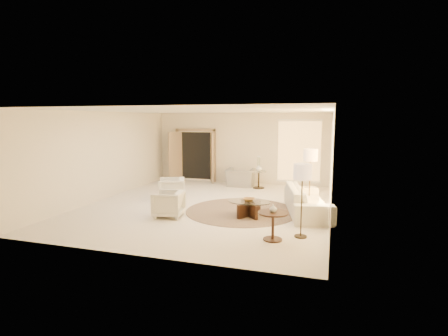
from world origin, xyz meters
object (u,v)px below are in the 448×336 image
(sofa, at_px, (307,200))
(bowl, at_px, (249,200))
(end_table, at_px, (273,221))
(accent_chair, at_px, (240,175))
(side_table, at_px, (259,178))
(coffee_table, at_px, (249,207))
(floor_lamp_near, at_px, (310,158))
(armchair_left, at_px, (172,188))
(floor_lamp_far, at_px, (302,175))
(armchair_right, at_px, (168,203))
(end_vase, at_px, (273,208))
(side_vase, at_px, (259,168))

(sofa, distance_m, bowl, 1.64)
(end_table, bearing_deg, bowl, 118.76)
(accent_chair, distance_m, side_table, 0.78)
(coffee_table, bearing_deg, floor_lamp_near, 48.33)
(sofa, distance_m, accent_chair, 4.25)
(armchair_left, relative_size, floor_lamp_far, 0.49)
(floor_lamp_near, bearing_deg, sofa, -90.00)
(sofa, relative_size, armchair_right, 3.36)
(sofa, xyz_separation_m, armchair_left, (-4.19, 0.28, 0.03))
(accent_chair, xyz_separation_m, end_vase, (2.17, -5.66, 0.24))
(armchair_right, xyz_separation_m, side_table, (1.52, 4.46, 0.01))
(floor_lamp_near, height_order, side_vase, floor_lamp_near)
(side_table, xyz_separation_m, floor_lamp_near, (1.97, -2.21, 1.06))
(end_table, bearing_deg, coffee_table, 118.76)
(bowl, bearing_deg, armchair_right, -162.94)
(end_table, height_order, side_vase, side_vase)
(sofa, distance_m, armchair_right, 3.75)
(armchair_right, relative_size, floor_lamp_far, 0.47)
(side_table, height_order, floor_lamp_far, floor_lamp_far)
(armchair_right, distance_m, accent_chair, 4.72)
(side_table, bearing_deg, floor_lamp_far, -68.89)
(coffee_table, distance_m, end_table, 1.86)
(floor_lamp_far, xyz_separation_m, bowl, (-1.45, 1.26, -0.92))
(coffee_table, bearing_deg, armchair_left, 159.07)
(coffee_table, height_order, floor_lamp_near, floor_lamp_near)
(bowl, bearing_deg, end_table, -61.24)
(sofa, height_order, armchair_right, armchair_right)
(floor_lamp_near, xyz_separation_m, floor_lamp_far, (0.00, -2.88, -0.07))
(armchair_left, height_order, side_vase, side_vase)
(sofa, distance_m, floor_lamp_near, 1.38)
(sofa, bearing_deg, side_vase, 19.87)
(armchair_left, xyz_separation_m, accent_chair, (1.47, 2.99, 0.06))
(side_table, relative_size, floor_lamp_far, 0.40)
(bowl, bearing_deg, side_vase, 97.70)
(end_table, distance_m, end_vase, 0.27)
(floor_lamp_far, bearing_deg, side_table, 111.11)
(floor_lamp_near, relative_size, floor_lamp_far, 1.05)
(armchair_right, relative_size, end_vase, 4.43)
(armchair_left, distance_m, accent_chair, 3.33)
(bowl, bearing_deg, end_vase, -61.24)
(side_vase, bearing_deg, end_vase, -75.51)
(accent_chair, bearing_deg, side_vase, 162.42)
(floor_lamp_far, height_order, bowl, floor_lamp_far)
(armchair_left, relative_size, floor_lamp_near, 0.47)
(accent_chair, relative_size, floor_lamp_near, 0.61)
(accent_chair, bearing_deg, sofa, 126.81)
(side_table, bearing_deg, coffee_table, -82.30)
(end_table, xyz_separation_m, side_vase, (-1.41, 5.47, 0.34))
(sofa, xyz_separation_m, armchair_right, (-3.48, -1.39, 0.01))
(sofa, height_order, side_vase, side_vase)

